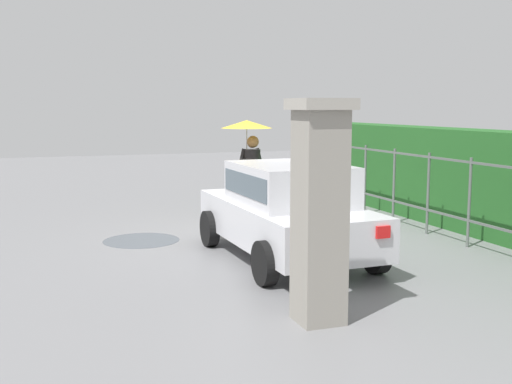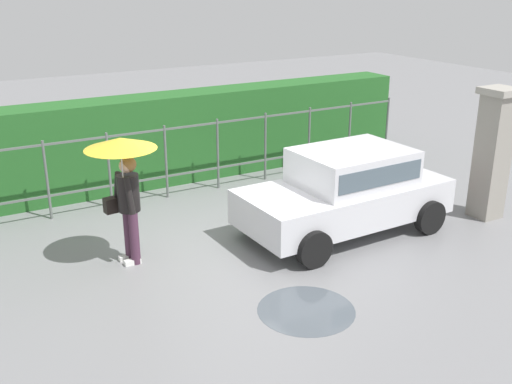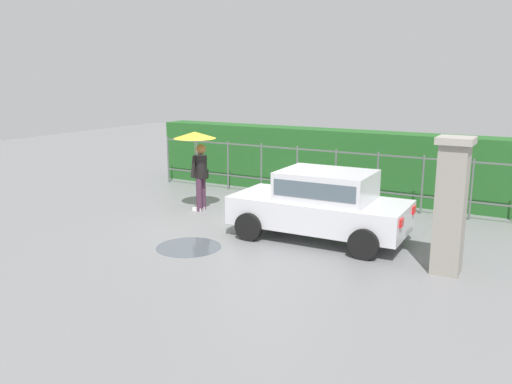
# 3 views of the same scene
# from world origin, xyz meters

# --- Properties ---
(ground_plane) EXTENTS (40.00, 40.00, 0.00)m
(ground_plane) POSITION_xyz_m (0.00, 0.00, 0.00)
(ground_plane) COLOR slate
(car) EXTENTS (3.78, 1.94, 1.48)m
(car) POSITION_xyz_m (1.79, -0.29, 0.80)
(car) COLOR silver
(car) RESTS_ON ground
(pedestrian) EXTENTS (1.07, 1.07, 2.05)m
(pedestrian) POSITION_xyz_m (-1.92, 0.38, 1.52)
(pedestrian) COLOR #47283D
(pedestrian) RESTS_ON ground
(gate_pillar) EXTENTS (0.60, 0.60, 2.42)m
(gate_pillar) POSITION_xyz_m (4.49, -1.04, 1.24)
(gate_pillar) COLOR gray
(gate_pillar) RESTS_ON ground
(fence_section) EXTENTS (10.46, 0.05, 1.50)m
(fence_section) POSITION_xyz_m (0.28, 2.88, 0.82)
(fence_section) COLOR #59605B
(fence_section) RESTS_ON ground
(hedge_row) EXTENTS (11.41, 0.90, 1.90)m
(hedge_row) POSITION_xyz_m (0.28, 3.90, 0.95)
(hedge_row) COLOR #235B23
(hedge_row) RESTS_ON ground
(puddle_near) EXTENTS (1.33, 1.33, 0.00)m
(puddle_near) POSITION_xyz_m (-0.33, -2.18, 0.00)
(puddle_near) COLOR #4C545B
(puddle_near) RESTS_ON ground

